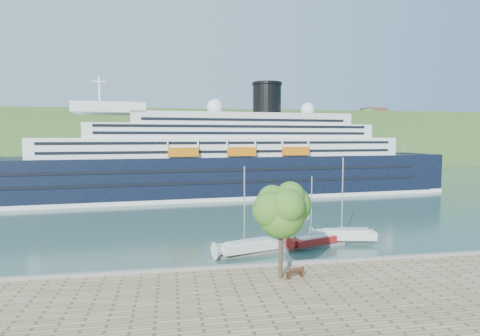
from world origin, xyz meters
The scene contains 11 objects.
ground centered at (0.00, 0.00, 0.00)m, with size 400.00×400.00×0.00m, color #2D5147.
far_hillside centered at (0.00, 145.00, 12.00)m, with size 400.00×50.00×24.00m, color #2D5120.
quay_coping centered at (0.00, -0.20, 1.15)m, with size 220.00×0.50×0.30m, color slate.
cruise_ship centered at (-4.42, 51.66, 12.70)m, with size 113.15×16.48×25.41m, color black, non-canonical shape.
park_bench centered at (-3.72, -3.70, 1.51)m, with size 1.60×0.66×1.03m, color #432413, non-canonical shape.
promenade_tree centered at (-4.94, -3.55, 5.51)m, with size 5.44×5.44×9.02m, color #2A691B, non-canonical shape.
floating_pontoon centered at (-1.62, 8.09, 0.18)m, with size 16.40×2.00×0.36m, color slate, non-canonical shape.
sailboat_white_near centered at (-5.73, 6.82, 4.73)m, with size 7.33×2.04×9.47m, color silver, non-canonical shape.
sailboat_red centered at (2.50, 8.42, 4.08)m, with size 6.31×1.75×8.15m, color maroon, non-canonical shape.
sailboat_white_far centered at (7.12, 9.64, 5.06)m, with size 7.84×2.18×10.12m, color silver, non-canonical shape.
tender_launch centered at (5.74, 31.35, 1.10)m, with size 7.96×2.72×2.20m, color #C6620B, non-canonical shape.
Camera 1 is at (-14.12, -36.09, 13.12)m, focal length 30.00 mm.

